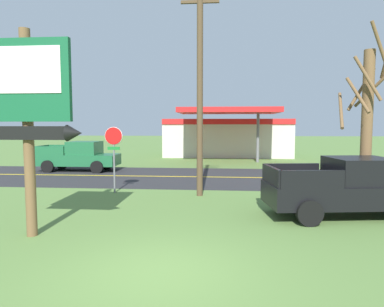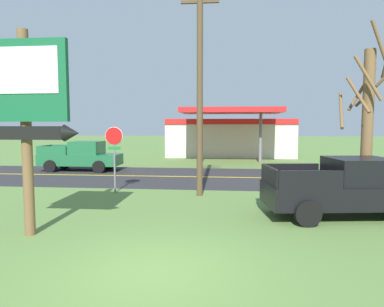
{
  "view_description": "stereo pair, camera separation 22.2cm",
  "coord_description": "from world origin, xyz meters",
  "px_view_note": "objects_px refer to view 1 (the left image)",
  "views": [
    {
      "loc": [
        1.25,
        -6.72,
        3.03
      ],
      "look_at": [
        0.0,
        8.0,
        1.8
      ],
      "focal_mm": 32.0,
      "sensor_mm": 36.0,
      "label": 1
    },
    {
      "loc": [
        1.48,
        -6.7,
        3.03
      ],
      "look_at": [
        0.0,
        8.0,
        1.8
      ],
      "focal_mm": 32.0,
      "sensor_mm": 36.0,
      "label": 2
    }
  ],
  "objects_px": {
    "gas_station": "(227,136)",
    "pickup_black_parked_on_lawn": "(348,188)",
    "utility_pole": "(200,78)",
    "pickup_green_on_road": "(79,157)",
    "stop_sign": "(114,148)",
    "motel_sign": "(27,101)",
    "bare_tree": "(367,120)"
  },
  "relations": [
    {
      "from": "gas_station",
      "to": "pickup_black_parked_on_lawn",
      "type": "relative_size",
      "value": 2.21
    },
    {
      "from": "gas_station",
      "to": "utility_pole",
      "type": "bearing_deg",
      "value": -94.4
    },
    {
      "from": "pickup_green_on_road",
      "to": "utility_pole",
      "type": "bearing_deg",
      "value": -40.61
    },
    {
      "from": "gas_station",
      "to": "stop_sign",
      "type": "bearing_deg",
      "value": -105.73
    },
    {
      "from": "stop_sign",
      "to": "gas_station",
      "type": "distance_m",
      "value": 19.71
    },
    {
      "from": "utility_pole",
      "to": "motel_sign",
      "type": "bearing_deg",
      "value": -125.52
    },
    {
      "from": "gas_station",
      "to": "pickup_black_parked_on_lawn",
      "type": "height_order",
      "value": "gas_station"
    },
    {
      "from": "utility_pole",
      "to": "bare_tree",
      "type": "distance_m",
      "value": 6.67
    },
    {
      "from": "utility_pole",
      "to": "pickup_green_on_road",
      "type": "height_order",
      "value": "utility_pole"
    },
    {
      "from": "pickup_black_parked_on_lawn",
      "to": "pickup_green_on_road",
      "type": "bearing_deg",
      "value": 142.99
    },
    {
      "from": "pickup_green_on_road",
      "to": "bare_tree",
      "type": "bearing_deg",
      "value": -29.81
    },
    {
      "from": "stop_sign",
      "to": "pickup_green_on_road",
      "type": "relative_size",
      "value": 0.57
    },
    {
      "from": "motel_sign",
      "to": "utility_pole",
      "type": "xyz_separation_m",
      "value": [
        4.19,
        5.87,
        1.33
      ]
    },
    {
      "from": "utility_pole",
      "to": "bare_tree",
      "type": "height_order",
      "value": "utility_pole"
    },
    {
      "from": "pickup_black_parked_on_lawn",
      "to": "bare_tree",
      "type": "bearing_deg",
      "value": 54.99
    },
    {
      "from": "stop_sign",
      "to": "bare_tree",
      "type": "xyz_separation_m",
      "value": [
        10.17,
        -1.55,
        1.19
      ]
    },
    {
      "from": "pickup_black_parked_on_lawn",
      "to": "pickup_green_on_road",
      "type": "relative_size",
      "value": 1.04
    },
    {
      "from": "motel_sign",
      "to": "pickup_green_on_road",
      "type": "bearing_deg",
      "value": 107.88
    },
    {
      "from": "motel_sign",
      "to": "pickup_green_on_road",
      "type": "xyz_separation_m",
      "value": [
        -4.22,
        13.08,
        -2.69
      ]
    },
    {
      "from": "motel_sign",
      "to": "utility_pole",
      "type": "distance_m",
      "value": 7.33
    },
    {
      "from": "gas_station",
      "to": "pickup_black_parked_on_lawn",
      "type": "xyz_separation_m",
      "value": [
        3.61,
        -22.26,
        -0.98
      ]
    },
    {
      "from": "motel_sign",
      "to": "stop_sign",
      "type": "bearing_deg",
      "value": 86.96
    },
    {
      "from": "motel_sign",
      "to": "pickup_green_on_road",
      "type": "distance_m",
      "value": 14.0
    },
    {
      "from": "motel_sign",
      "to": "utility_pole",
      "type": "bearing_deg",
      "value": 54.48
    },
    {
      "from": "utility_pole",
      "to": "pickup_green_on_road",
      "type": "distance_m",
      "value": 11.78
    },
    {
      "from": "gas_station",
      "to": "pickup_green_on_road",
      "type": "xyz_separation_m",
      "value": [
        -9.89,
        -12.09,
        -0.98
      ]
    },
    {
      "from": "gas_station",
      "to": "pickup_green_on_road",
      "type": "relative_size",
      "value": 2.31
    },
    {
      "from": "utility_pole",
      "to": "pickup_black_parked_on_lawn",
      "type": "relative_size",
      "value": 1.73
    },
    {
      "from": "stop_sign",
      "to": "bare_tree",
      "type": "bearing_deg",
      "value": -8.66
    },
    {
      "from": "gas_station",
      "to": "pickup_green_on_road",
      "type": "distance_m",
      "value": 15.65
    },
    {
      "from": "stop_sign",
      "to": "bare_tree",
      "type": "distance_m",
      "value": 10.36
    },
    {
      "from": "bare_tree",
      "to": "pickup_black_parked_on_lawn",
      "type": "height_order",
      "value": "bare_tree"
    }
  ]
}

